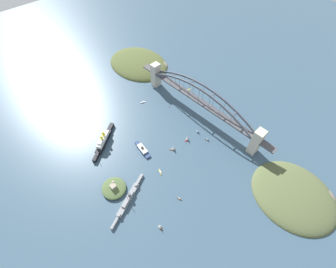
% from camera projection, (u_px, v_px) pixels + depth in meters
% --- Properties ---
extents(ground_plane, '(1400.00, 1400.00, 0.00)m').
position_uv_depth(ground_plane, '(198.00, 114.00, 425.28)').
color(ground_plane, '#385166').
extents(harbor_arch_bridge, '(296.97, 16.59, 65.06)m').
position_uv_depth(harbor_arch_bridge, '(200.00, 103.00, 402.57)').
color(harbor_arch_bridge, beige).
rests_on(harbor_arch_bridge, ground).
extents(headland_west_shore, '(121.62, 109.13, 22.69)m').
position_uv_depth(headland_west_shore, '(295.00, 196.00, 325.29)').
color(headland_west_shore, '#515B38').
rests_on(headland_west_shore, ground).
extents(headland_east_shore, '(149.38, 116.34, 26.85)m').
position_uv_depth(headland_east_shore, '(140.00, 64.00, 522.37)').
color(headland_east_shore, '#4C562D').
rests_on(headland_east_shore, ground).
extents(ocean_liner, '(49.50, 70.51, 21.54)m').
position_uv_depth(ocean_liner, '(103.00, 140.00, 378.65)').
color(ocean_liner, black).
rests_on(ocean_liner, ground).
extents(naval_cruiser, '(36.26, 81.96, 17.08)m').
position_uv_depth(naval_cruiser, '(128.00, 199.00, 318.91)').
color(naval_cruiser, gray).
rests_on(naval_cruiser, ground).
extents(harbor_ferry_steamer, '(39.67, 13.76, 8.01)m').
position_uv_depth(harbor_ferry_steamer, '(143.00, 149.00, 372.13)').
color(harbor_ferry_steamer, navy).
rests_on(harbor_ferry_steamer, ground).
extents(fort_island_mid_harbor, '(36.76, 35.07, 13.32)m').
position_uv_depth(fort_island_mid_harbor, '(114.00, 188.00, 328.61)').
color(fort_island_mid_harbor, '#4C6038').
rests_on(fort_island_mid_harbor, ground).
extents(seaplane_taxiing_near_bridge, '(7.51, 9.42, 4.94)m').
position_uv_depth(seaplane_taxiing_near_bridge, '(189.00, 90.00, 463.24)').
color(seaplane_taxiing_near_bridge, '#B7B7B2').
rests_on(seaplane_taxiing_near_bridge, ground).
extents(small_boat_0, '(8.02, 4.63, 8.03)m').
position_uv_depth(small_boat_0, '(160.00, 227.00, 295.24)').
color(small_boat_0, brown).
rests_on(small_boat_0, ground).
extents(small_boat_1, '(5.12, 10.65, 2.08)m').
position_uv_depth(small_boat_1, '(143.00, 102.00, 443.21)').
color(small_boat_1, silver).
rests_on(small_boat_1, ground).
extents(small_boat_2, '(7.57, 2.76, 2.25)m').
position_uv_depth(small_boat_2, '(179.00, 199.00, 321.60)').
color(small_boat_2, brown).
rests_on(small_boat_2, ground).
extents(small_boat_3, '(10.70, 5.58, 2.17)m').
position_uv_depth(small_boat_3, '(160.00, 172.00, 347.97)').
color(small_boat_3, gold).
rests_on(small_boat_3, ground).
extents(small_boat_4, '(5.97, 4.67, 6.60)m').
position_uv_depth(small_boat_4, '(207.00, 139.00, 384.78)').
color(small_boat_4, black).
rests_on(small_boat_4, ground).
extents(small_boat_5, '(7.17, 5.01, 8.16)m').
position_uv_depth(small_boat_5, '(197.00, 131.00, 394.73)').
color(small_boat_5, '#234C8C').
rests_on(small_boat_5, ground).
extents(small_boat_6, '(5.72, 9.15, 9.31)m').
position_uv_depth(small_boat_6, '(187.00, 138.00, 384.02)').
color(small_boat_6, '#B2231E').
rests_on(small_boat_6, ground).
extents(small_boat_7, '(7.59, 9.12, 10.34)m').
position_uv_depth(small_boat_7, '(173.00, 148.00, 371.17)').
color(small_boat_7, brown).
rests_on(small_boat_7, ground).
extents(channel_marker_buoy, '(2.20, 2.20, 2.75)m').
position_uv_depth(channel_marker_buoy, '(170.00, 107.00, 434.90)').
color(channel_marker_buoy, red).
rests_on(channel_marker_buoy, ground).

